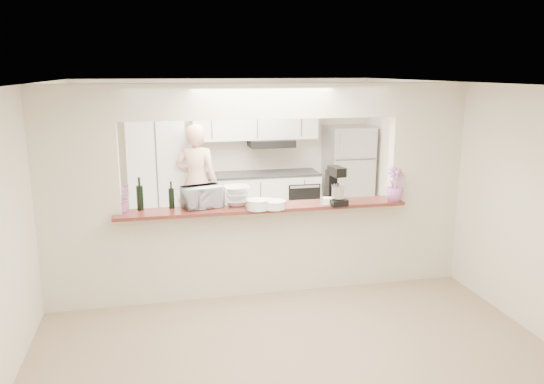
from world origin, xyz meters
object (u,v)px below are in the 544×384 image
object	(u,v)px
stand_mixer	(335,187)
person	(197,183)
refrigerator	(348,175)
toaster_oven	(202,197)

from	to	relation	value
stand_mixer	person	bearing A→B (deg)	121.46
refrigerator	person	bearing A→B (deg)	-171.02
stand_mixer	toaster_oven	bearing A→B (deg)	173.19
toaster_oven	person	size ratio (longest dim) A/B	0.24
stand_mixer	person	world-z (taller)	person
refrigerator	person	world-z (taller)	person
toaster_oven	person	world-z (taller)	person
person	toaster_oven	bearing A→B (deg)	109.20
refrigerator	stand_mixer	xyz separation A→B (m)	(-1.20, -2.78, 0.44)
toaster_oven	refrigerator	bearing A→B (deg)	27.19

